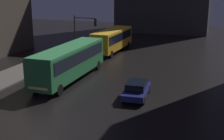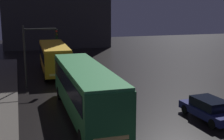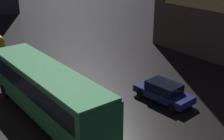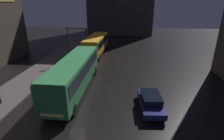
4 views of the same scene
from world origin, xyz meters
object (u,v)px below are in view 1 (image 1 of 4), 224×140
at_px(car_taxi, 136,89).
at_px(traffic_light_main, 83,30).
at_px(bus_far, 112,38).
at_px(bus_near, 70,59).

xyz_separation_m(car_taxi, traffic_light_main, (-9.94, 11.52, 3.03)).
distance_m(bus_far, traffic_light_main, 6.09).
relative_size(car_taxi, traffic_light_main, 0.79).
bearing_deg(bus_near, traffic_light_main, -74.18).
xyz_separation_m(bus_far, car_taxi, (7.91, -16.97, -1.22)).
bearing_deg(bus_far, bus_near, 93.18).
relative_size(bus_near, bus_far, 1.16).
height_order(bus_near, car_taxi, bus_near).
bearing_deg(car_taxi, traffic_light_main, -53.44).
height_order(bus_far, traffic_light_main, traffic_light_main).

